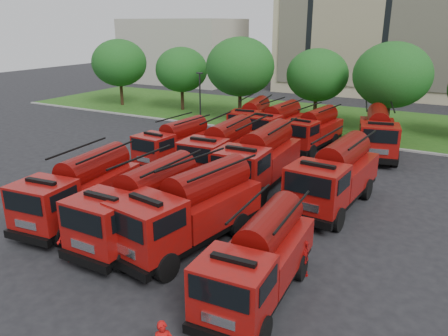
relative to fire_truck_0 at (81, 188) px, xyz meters
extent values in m
plane|color=black|center=(4.28, 3.16, -1.65)|extent=(140.00, 140.00, 0.00)
cube|color=#194612|center=(4.28, 29.16, -1.59)|extent=(70.00, 16.00, 0.12)
cube|color=gray|center=(4.28, 21.06, -1.58)|extent=(70.00, 0.30, 0.14)
cube|color=#A6A193|center=(-25.72, 47.16, 3.35)|extent=(18.00, 12.00, 10.00)
cylinder|color=#382314|center=(-19.72, 25.16, -0.34)|extent=(0.36, 0.36, 2.62)
ellipsoid|color=#174C15|center=(-19.72, 25.16, 3.38)|extent=(6.30, 6.30, 5.36)
cylinder|color=#382314|center=(-11.72, 26.16, -0.46)|extent=(0.36, 0.36, 2.38)
ellipsoid|color=#174C15|center=(-11.72, 26.16, 2.91)|extent=(5.71, 5.71, 4.86)
cylinder|color=#382314|center=(-3.72, 24.66, -0.25)|extent=(0.36, 0.36, 2.80)
ellipsoid|color=#174C15|center=(-3.72, 24.66, 3.71)|extent=(6.72, 6.72, 5.71)
cylinder|color=#382314|center=(3.28, 27.16, -0.42)|extent=(0.36, 0.36, 2.45)
ellipsoid|color=#174C15|center=(3.28, 27.16, 3.04)|extent=(5.88, 5.88, 5.00)
cylinder|color=#382314|center=(10.28, 25.66, -0.28)|extent=(0.36, 0.36, 2.73)
ellipsoid|color=#174C15|center=(10.28, 25.66, 3.58)|extent=(6.55, 6.55, 5.57)
cylinder|color=black|center=(-5.72, 20.36, 0.85)|extent=(0.14, 0.14, 5.00)
cube|color=black|center=(-5.72, 20.36, 3.40)|extent=(0.60, 0.25, 0.12)
cube|color=black|center=(0.00, 0.01, -1.00)|extent=(3.01, 7.23, 0.30)
cube|color=black|center=(0.36, -3.53, -1.05)|extent=(2.52, 0.51, 0.35)
cube|color=maroon|center=(0.24, -2.39, 0.13)|extent=(2.67, 2.45, 1.96)
cube|color=black|center=(0.36, -3.50, 0.59)|extent=(2.10, 0.26, 0.85)
cube|color=maroon|center=(-0.11, 1.11, -0.19)|extent=(2.92, 4.85, 1.31)
cylinder|color=#560605|center=(-0.11, 1.11, 0.87)|extent=(1.93, 4.35, 1.51)
cylinder|color=black|center=(-0.88, -2.70, -1.10)|extent=(0.46, 1.13, 1.10)
cylinder|color=black|center=(1.41, -2.47, -1.10)|extent=(0.46, 1.13, 1.10)
cylinder|color=black|center=(-1.33, 1.69, -1.10)|extent=(0.46, 1.13, 1.10)
cylinder|color=black|center=(0.96, 1.93, -1.10)|extent=(0.46, 1.13, 1.10)
cube|color=black|center=(4.00, -0.06, -0.97)|extent=(2.43, 7.27, 0.31)
cube|color=black|center=(3.98, -3.75, -1.03)|extent=(2.59, 0.27, 0.36)
cube|color=maroon|center=(3.99, -2.55, 0.19)|extent=(2.55, 2.30, 2.02)
cube|color=black|center=(3.98, -3.72, 0.66)|extent=(2.18, 0.06, 0.88)
cube|color=maroon|center=(4.01, 1.08, -0.14)|extent=(2.57, 4.79, 1.35)
cylinder|color=#560605|center=(4.01, 1.08, 0.96)|extent=(1.58, 4.37, 1.56)
cylinder|color=black|center=(2.79, -2.75, -1.08)|extent=(0.37, 1.14, 1.14)
cylinder|color=black|center=(5.18, -2.77, -1.08)|extent=(0.37, 1.14, 1.14)
cylinder|color=black|center=(2.82, 1.81, -1.08)|extent=(0.37, 1.14, 1.14)
cylinder|color=black|center=(5.20, 1.80, -1.08)|extent=(0.37, 1.14, 1.14)
cube|color=black|center=(6.26, 0.44, -0.96)|extent=(3.60, 7.70, 0.32)
cube|color=black|center=(5.65, -3.27, -1.01)|extent=(2.65, 0.69, 0.37)
cube|color=maroon|center=(5.85, -2.07, 0.23)|extent=(2.93, 2.71, 2.06)
cube|color=black|center=(5.66, -3.24, 0.70)|extent=(2.20, 0.41, 0.90)
cube|color=maroon|center=(6.45, 1.58, -0.11)|extent=(3.34, 5.22, 1.37)
cylinder|color=#560605|center=(6.45, 1.58, 1.01)|extent=(2.28, 4.64, 1.59)
cylinder|color=black|center=(4.61, -2.08, -1.07)|extent=(0.55, 1.21, 1.16)
cylinder|color=black|center=(7.01, -2.47, -1.07)|extent=(0.55, 1.21, 1.16)
cylinder|color=black|center=(5.37, 2.51, -1.07)|extent=(0.55, 1.21, 1.16)
cylinder|color=black|center=(7.77, 2.12, -1.07)|extent=(0.55, 1.21, 1.16)
cube|color=black|center=(10.51, -1.63, -1.04)|extent=(2.51, 6.64, 0.28)
cube|color=maroon|center=(10.64, -3.86, 0.01)|extent=(2.40, 2.18, 1.82)
cube|color=black|center=(10.70, -4.90, 0.43)|extent=(1.96, 0.16, 0.79)
cube|color=maroon|center=(10.45, -0.60, -0.30)|extent=(2.53, 4.41, 1.21)
cylinder|color=#560605|center=(10.45, -0.60, 0.69)|extent=(1.62, 3.99, 1.40)
cylinder|color=black|center=(9.58, -4.11, -1.14)|extent=(0.38, 1.04, 1.03)
cylinder|color=black|center=(11.72, -3.98, -1.14)|extent=(0.38, 1.04, 1.03)
cylinder|color=black|center=(9.35, -0.01, -1.14)|extent=(0.38, 1.04, 1.03)
cylinder|color=black|center=(11.49, 0.11, -1.14)|extent=(0.38, 1.04, 1.03)
cube|color=black|center=(-1.19, 9.84, -1.05)|extent=(2.57, 6.55, 0.28)
cube|color=black|center=(-1.43, 6.59, -1.10)|extent=(2.30, 0.40, 0.32)
cube|color=maroon|center=(-1.36, 7.64, -0.02)|extent=(2.39, 2.18, 1.79)
cube|color=black|center=(-1.43, 6.62, 0.39)|extent=(1.92, 0.19, 0.78)
cube|color=maroon|center=(-1.12, 10.84, -0.32)|extent=(2.55, 4.37, 1.19)
cylinder|color=#560605|center=(-1.12, 10.84, 0.65)|extent=(1.65, 3.94, 1.38)
cylinder|color=black|center=(-2.42, 7.54, -1.14)|extent=(0.39, 1.03, 1.01)
cylinder|color=black|center=(-0.32, 7.38, -1.14)|extent=(0.39, 1.03, 1.01)
cylinder|color=black|center=(-2.12, 11.56, -1.14)|extent=(0.39, 1.03, 1.01)
cylinder|color=black|center=(-0.02, 11.41, -1.14)|extent=(0.39, 1.03, 1.01)
cube|color=black|center=(2.72, 9.47, -0.98)|extent=(2.80, 7.36, 0.31)
cube|color=black|center=(2.94, 5.81, -1.03)|extent=(2.59, 0.41, 0.36)
cube|color=maroon|center=(2.87, 6.99, 0.19)|extent=(2.66, 2.42, 2.02)
cube|color=black|center=(2.93, 5.84, 0.65)|extent=(2.17, 0.18, 0.88)
cube|color=maroon|center=(2.65, 10.60, -0.15)|extent=(2.81, 4.89, 1.34)
cylinder|color=#560605|center=(2.65, 10.60, 0.95)|extent=(1.80, 4.42, 1.55)
cylinder|color=black|center=(1.69, 6.72, -1.08)|extent=(0.43, 1.16, 1.14)
cylinder|color=black|center=(4.06, 6.86, -1.08)|extent=(0.43, 1.16, 1.14)
cylinder|color=black|center=(1.42, 11.26, -1.08)|extent=(0.43, 1.16, 1.14)
cylinder|color=black|center=(3.80, 11.40, -1.08)|extent=(0.43, 1.16, 1.14)
cube|color=black|center=(5.90, 8.40, -0.94)|extent=(2.78, 7.75, 0.33)
cube|color=black|center=(6.04, 4.51, -0.99)|extent=(2.75, 0.37, 0.38)
cube|color=maroon|center=(5.99, 5.77, 0.30)|extent=(2.76, 2.50, 2.14)
cube|color=black|center=(6.04, 4.55, 0.79)|extent=(2.30, 0.13, 0.93)
cube|color=maroon|center=(5.86, 9.60, -0.06)|extent=(2.86, 5.13, 1.42)
cylinder|color=#560605|center=(5.86, 9.60, 1.10)|extent=(1.80, 4.65, 1.64)
cylinder|color=black|center=(4.74, 5.51, -1.05)|extent=(0.42, 1.22, 1.20)
cylinder|color=black|center=(7.26, 5.60, -1.05)|extent=(0.42, 1.22, 1.20)
cylinder|color=black|center=(4.58, 10.33, -1.05)|extent=(0.42, 1.22, 1.20)
cylinder|color=black|center=(7.09, 10.41, -1.05)|extent=(0.42, 1.22, 1.20)
cube|color=black|center=(10.59, 7.81, -0.95)|extent=(3.03, 7.70, 0.32)
cube|color=black|center=(10.30, 4.00, -1.00)|extent=(2.70, 0.47, 0.38)
cube|color=maroon|center=(10.40, 5.23, 0.26)|extent=(2.81, 2.56, 2.10)
cube|color=black|center=(10.31, 4.03, 0.75)|extent=(2.26, 0.22, 0.91)
cube|color=maroon|center=(10.68, 8.99, -0.09)|extent=(3.00, 5.14, 1.40)
cylinder|color=#560605|center=(10.68, 8.99, 1.06)|extent=(1.95, 4.63, 1.61)
cylinder|color=black|center=(9.15, 5.11, -1.06)|extent=(0.46, 1.21, 1.18)
cylinder|color=black|center=(11.61, 4.92, -1.06)|extent=(0.46, 1.21, 1.18)
cylinder|color=black|center=(9.50, 9.83, -1.06)|extent=(0.46, 1.21, 1.18)
cylinder|color=black|center=(11.97, 9.65, -1.06)|extent=(0.46, 1.21, 1.18)
cube|color=black|center=(0.26, 19.26, -1.02)|extent=(3.29, 7.06, 0.29)
cube|color=black|center=(0.82, 15.87, -1.07)|extent=(2.43, 0.63, 0.34)
cube|color=maroon|center=(0.64, 16.97, 0.07)|extent=(2.69, 2.49, 1.89)
cube|color=black|center=(0.81, 15.90, 0.51)|extent=(2.02, 0.38, 0.82)
cube|color=maroon|center=(0.09, 20.32, -0.24)|extent=(3.06, 4.78, 1.26)
cylinder|color=#560605|center=(0.09, 20.32, 0.79)|extent=(2.09, 4.25, 1.45)
cylinder|color=black|center=(-0.43, 16.60, -1.12)|extent=(0.51, 1.11, 1.07)
cylinder|color=black|center=(1.77, 16.96, -1.12)|extent=(0.51, 1.11, 1.07)
cylinder|color=black|center=(-1.12, 20.81, -1.12)|extent=(0.51, 1.11, 1.07)
cylinder|color=black|center=(1.08, 21.17, -1.12)|extent=(0.51, 1.11, 1.07)
cube|color=black|center=(2.83, 18.47, -1.02)|extent=(2.69, 6.94, 0.29)
cube|color=black|center=(2.60, 15.02, -1.06)|extent=(2.44, 0.40, 0.34)
cube|color=maroon|center=(2.67, 16.14, 0.08)|extent=(2.52, 2.29, 1.90)
cube|color=black|center=(2.60, 15.05, 0.52)|extent=(2.04, 0.18, 0.83)
cube|color=maroon|center=(2.90, 19.54, -0.24)|extent=(2.68, 4.62, 1.26)
cylinder|color=#560605|center=(2.90, 19.54, 0.80)|extent=(1.73, 4.17, 1.46)
cylinder|color=black|center=(1.54, 16.02, -1.11)|extent=(0.41, 1.09, 1.07)
cylinder|color=black|center=(3.78, 15.87, -1.11)|extent=(0.41, 1.09, 1.07)
cylinder|color=black|center=(1.83, 20.29, -1.11)|extent=(0.41, 1.09, 1.07)
cylinder|color=black|center=(4.06, 20.14, -1.11)|extent=(0.41, 1.09, 1.07)
cube|color=black|center=(6.02, 18.18, -1.03)|extent=(2.99, 6.83, 0.28)
cube|color=black|center=(5.60, 14.86, -1.08)|extent=(2.37, 0.53, 0.33)
cube|color=maroon|center=(5.74, 15.94, 0.03)|extent=(2.56, 2.35, 1.84)
cube|color=black|center=(5.60, 14.89, 0.45)|extent=(1.97, 0.30, 0.80)
cube|color=maroon|center=(6.15, 19.21, -0.28)|extent=(2.84, 4.60, 1.23)
cylinder|color=#560605|center=(6.15, 19.21, 0.72)|extent=(1.91, 4.11, 1.42)
cylinder|color=black|center=(4.63, 15.89, -1.13)|extent=(0.46, 1.07, 1.04)
cylinder|color=black|center=(6.79, 15.61, -1.13)|extent=(0.46, 1.07, 1.04)
cylinder|color=black|center=(5.16, 20.01, -1.13)|extent=(0.46, 1.07, 1.04)
cylinder|color=black|center=(7.31, 19.73, -1.13)|extent=(0.46, 1.07, 1.04)
cube|color=black|center=(10.72, 18.89, -0.97)|extent=(3.91, 7.64, 0.31)
cube|color=black|center=(11.51, 15.27, -1.02)|extent=(2.60, 0.82, 0.36)
cube|color=maroon|center=(11.26, 16.44, 0.20)|extent=(2.99, 2.79, 2.03)
cube|color=black|center=(11.51, 15.30, 0.67)|extent=(2.15, 0.52, 0.89)
cube|color=maroon|center=(10.47, 20.00, -0.14)|extent=(3.53, 5.23, 1.35)
cylinder|color=#560605|center=(10.47, 20.00, 0.97)|extent=(2.47, 4.61, 1.56)
cylinder|color=black|center=(10.13, 15.98, -1.08)|extent=(0.60, 1.20, 1.15)
cylinder|color=black|center=(12.47, 16.50, -1.08)|extent=(0.60, 1.20, 1.15)
cylinder|color=black|center=(9.14, 20.46, -1.08)|extent=(0.60, 1.20, 1.15)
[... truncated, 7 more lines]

